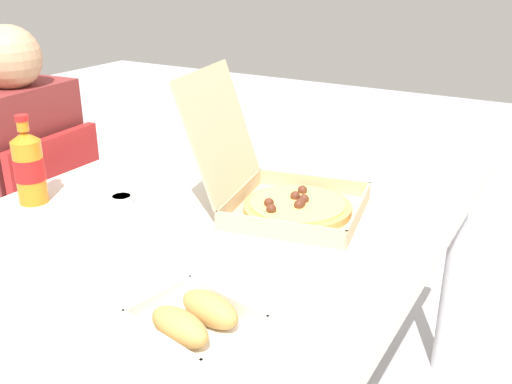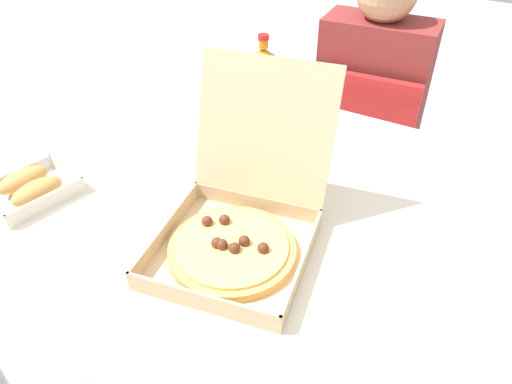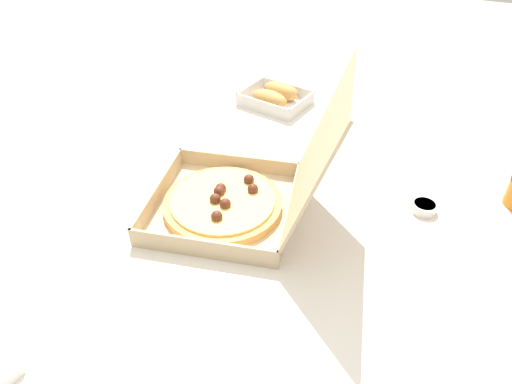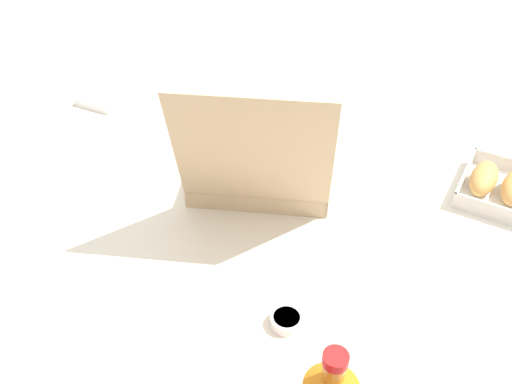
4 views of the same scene
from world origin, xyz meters
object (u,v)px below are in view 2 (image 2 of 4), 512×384
at_px(diner_person, 373,95).
at_px(pizza_box_open, 238,227).
at_px(cola_bottle, 263,77).
at_px(chair, 361,152).
at_px(bread_side_box, 31,188).
at_px(dipping_sauce_cup, 261,139).

relative_size(diner_person, pizza_box_open, 2.58).
bearing_deg(cola_bottle, pizza_box_open, -65.17).
relative_size(chair, cola_bottle, 3.71).
relative_size(chair, pizza_box_open, 1.86).
distance_m(pizza_box_open, cola_bottle, 0.63).
height_order(chair, bread_side_box, chair).
height_order(diner_person, bread_side_box, diner_person).
bearing_deg(bread_side_box, pizza_box_open, 11.89).
distance_m(diner_person, bread_side_box, 1.17).
bearing_deg(dipping_sauce_cup, pizza_box_open, -67.01).
distance_m(pizza_box_open, dipping_sauce_cup, 0.41).
height_order(bread_side_box, cola_bottle, cola_bottle).
distance_m(bread_side_box, cola_bottle, 0.72).
height_order(diner_person, dipping_sauce_cup, diner_person).
xyz_separation_m(diner_person, cola_bottle, (-0.24, -0.39, 0.17)).
distance_m(diner_person, pizza_box_open, 0.97).
bearing_deg(pizza_box_open, diner_person, 91.45).
relative_size(diner_person, cola_bottle, 5.14).
relative_size(pizza_box_open, dipping_sauce_cup, 7.96).
bearing_deg(bread_side_box, cola_bottle, 70.30).
relative_size(cola_bottle, dipping_sauce_cup, 4.00).
height_order(diner_person, pizza_box_open, diner_person).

